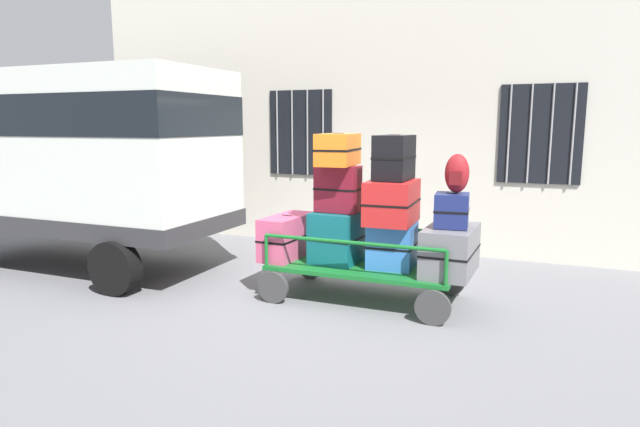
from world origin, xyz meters
The scene contains 15 objects.
ground_plane centered at (0.00, 0.00, 0.00)m, with size 40.00×40.00×0.00m, color slate.
building_wall centered at (0.00, 2.90, 2.50)m, with size 12.00×0.38×5.00m.
van centered at (-4.08, -0.11, 1.77)m, with size 4.41×2.02×2.89m.
luggage_cart centered at (0.29, -0.01, 0.37)m, with size 2.32×1.19×0.44m.
cart_railing centered at (0.29, -0.01, 0.77)m, with size 2.21×1.06×0.40m.
suitcase_left_bottom centered at (-0.75, -0.02, 0.71)m, with size 0.46×0.94×0.55m.
suitcase_midleft_bottom centered at (-0.05, 0.01, 0.76)m, with size 0.62×0.71×0.64m.
suitcase_midleft_middle centered at (-0.05, -0.01, 1.36)m, with size 0.55×0.32×0.58m.
suitcase_midleft_top centered at (-0.05, -0.01, 1.85)m, with size 0.47×0.78×0.39m.
suitcase_center_bottom centered at (0.64, 0.02, 0.71)m, with size 0.56×0.58×0.55m.
suitcase_center_middle centered at (0.64, -0.04, 1.24)m, with size 0.56×0.81×0.51m.
suitcase_center_top centered at (0.64, 0.01, 1.76)m, with size 0.39×0.62×0.53m.
suitcase_midright_bottom centered at (1.34, -0.01, 0.71)m, with size 0.58×0.96×0.55m.
suitcase_midright_middle centered at (1.34, -0.03, 1.18)m, with size 0.42×0.44×0.39m.
backpack centered at (1.37, -0.01, 1.60)m, with size 0.27×0.22×0.44m.
Camera 1 is at (2.26, -6.18, 2.15)m, focal length 30.26 mm.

